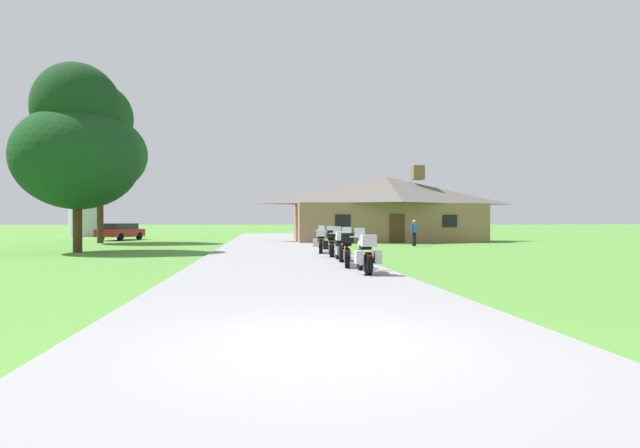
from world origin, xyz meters
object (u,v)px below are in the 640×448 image
at_px(motorcycle_blue_fourth_in_row, 331,244).
at_px(motorcycle_white_nearest_to_camera, 365,254).
at_px(motorcycle_green_third_in_row, 340,246).
at_px(bystander_blue_shirt_near_lodge, 414,231).
at_px(motorcycle_green_second_in_row, 347,250).
at_px(motorcycle_yellow_farthest_in_row, 321,241).
at_px(parked_red_suv_far_left, 120,231).
at_px(metal_silo_distant, 86,199).
at_px(tree_left_near, 77,143).
at_px(tree_left_far, 100,143).

bearing_deg(motorcycle_blue_fourth_in_row, motorcycle_white_nearest_to_camera, -84.77).
xyz_separation_m(motorcycle_green_third_in_row, bystander_blue_shirt_near_lodge, (6.63, 12.13, 0.31)).
xyz_separation_m(motorcycle_green_second_in_row, motorcycle_yellow_farthest_in_row, (-0.03, 7.24, -0.01)).
height_order(motorcycle_yellow_farthest_in_row, parked_red_suv_far_left, parked_red_suv_far_left).
bearing_deg(motorcycle_green_second_in_row, motorcycle_white_nearest_to_camera, -77.43).
distance_m(motorcycle_blue_fourth_in_row, metal_silo_distant, 39.98).
relative_size(motorcycle_green_second_in_row, motorcycle_green_third_in_row, 1.00).
relative_size(motorcycle_white_nearest_to_camera, bystander_blue_shirt_near_lodge, 1.25).
xyz_separation_m(motorcycle_blue_fourth_in_row, bystander_blue_shirt_near_lodge, (6.61, 9.63, 0.32)).
relative_size(motorcycle_yellow_farthest_in_row, bystander_blue_shirt_near_lodge, 1.25).
height_order(motorcycle_green_third_in_row, bystander_blue_shirt_near_lodge, bystander_blue_shirt_near_lodge).
distance_m(motorcycle_green_second_in_row, tree_left_near, 16.41).
bearing_deg(metal_silo_distant, tree_left_far, -68.72).
height_order(motorcycle_green_third_in_row, tree_left_far, tree_left_far).
xyz_separation_m(motorcycle_green_second_in_row, metal_silo_distant, (-21.13, 38.56, 3.32)).
relative_size(motorcycle_green_second_in_row, motorcycle_blue_fourth_in_row, 1.00).
distance_m(bystander_blue_shirt_near_lodge, metal_silo_distant, 36.95).
distance_m(motorcycle_green_second_in_row, parked_red_suv_far_left, 30.69).
bearing_deg(motorcycle_white_nearest_to_camera, motorcycle_green_second_in_row, 95.67).
distance_m(motorcycle_white_nearest_to_camera, parked_red_suv_far_left, 32.78).
height_order(motorcycle_blue_fourth_in_row, parked_red_suv_far_left, parked_red_suv_far_left).
bearing_deg(motorcycle_blue_fourth_in_row, tree_left_near, 162.16).
relative_size(motorcycle_green_second_in_row, tree_left_near, 0.22).
xyz_separation_m(motorcycle_green_second_in_row, bystander_blue_shirt_near_lodge, (6.75, 14.50, 0.31)).
bearing_deg(metal_silo_distant, bystander_blue_shirt_near_lodge, -40.80).
height_order(motorcycle_white_nearest_to_camera, motorcycle_yellow_farthest_in_row, same).
bearing_deg(bystander_blue_shirt_near_lodge, motorcycle_white_nearest_to_camera, -143.41).
xyz_separation_m(motorcycle_green_second_in_row, motorcycle_blue_fourth_in_row, (0.14, 4.87, -0.01)).
bearing_deg(tree_left_far, motorcycle_green_second_in_row, -55.89).
distance_m(motorcycle_yellow_farthest_in_row, tree_left_near, 13.26).
height_order(motorcycle_green_second_in_row, tree_left_near, tree_left_near).
height_order(motorcycle_white_nearest_to_camera, parked_red_suv_far_left, parked_red_suv_far_left).
relative_size(bystander_blue_shirt_near_lodge, tree_left_far, 0.15).
distance_m(tree_left_far, metal_silo_distant, 18.88).
bearing_deg(motorcycle_green_third_in_row, tree_left_far, 129.90).
bearing_deg(tree_left_near, parked_red_suv_far_left, 98.46).
bearing_deg(motorcycle_yellow_farthest_in_row, motorcycle_blue_fourth_in_row, -78.01).
bearing_deg(tree_left_near, motorcycle_green_third_in_row, -32.26).
bearing_deg(motorcycle_green_third_in_row, parked_red_suv_far_left, 123.12).
bearing_deg(tree_left_far, motorcycle_green_third_in_row, -52.45).
distance_m(motorcycle_blue_fourth_in_row, tree_left_near, 14.10).
height_order(motorcycle_green_second_in_row, metal_silo_distant, metal_silo_distant).
distance_m(motorcycle_blue_fourth_in_row, bystander_blue_shirt_near_lodge, 11.68).
relative_size(motorcycle_blue_fourth_in_row, bystander_blue_shirt_near_lodge, 1.25).
xyz_separation_m(motorcycle_green_second_in_row, parked_red_suv_far_left, (-14.56, 27.02, 0.16)).
xyz_separation_m(motorcycle_yellow_farthest_in_row, bystander_blue_shirt_near_lodge, (6.78, 7.26, 0.32)).
bearing_deg(metal_silo_distant, motorcycle_green_third_in_row, -59.58).
height_order(motorcycle_white_nearest_to_camera, metal_silo_distant, metal_silo_distant).
relative_size(motorcycle_green_third_in_row, tree_left_far, 0.18).
bearing_deg(bystander_blue_shirt_near_lodge, metal_silo_distant, 107.29).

